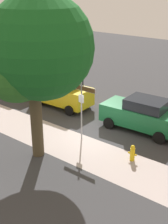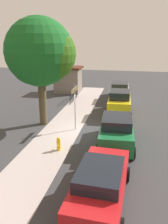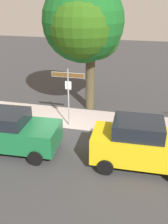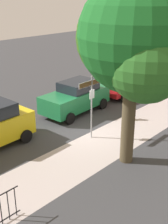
% 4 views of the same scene
% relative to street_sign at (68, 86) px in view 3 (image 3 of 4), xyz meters
% --- Properties ---
extents(ground_plane, '(60.00, 60.00, 0.00)m').
position_rel_street_sign_xyz_m(ground_plane, '(-0.25, -0.40, -2.20)').
color(ground_plane, '#38383A').
extents(sidewalk_strip, '(24.00, 2.60, 0.00)m').
position_rel_street_sign_xyz_m(sidewalk_strip, '(1.75, 0.90, -2.20)').
color(sidewalk_strip, '#B2A4A0').
rests_on(sidewalk_strip, ground_plane).
extents(street_sign, '(1.69, 0.07, 3.09)m').
position_rel_street_sign_xyz_m(street_sign, '(0.00, 0.00, 0.00)').
color(street_sign, '#9EA0A5').
rests_on(street_sign, ground_plane).
extents(shade_tree, '(4.45, 4.65, 7.34)m').
position_rel_street_sign_xyz_m(shade_tree, '(0.31, 2.32, 2.73)').
color(shade_tree, '#4A3F2A').
rests_on(shade_tree, ground_plane).
extents(car_green, '(4.44, 2.20, 1.84)m').
position_rel_street_sign_xyz_m(car_green, '(-1.89, -2.89, -1.28)').
color(car_green, '#1A6A3A').
rests_on(car_green, ground_plane).
extents(car_yellow, '(4.06, 2.05, 2.02)m').
position_rel_street_sign_xyz_m(car_yellow, '(3.84, -2.74, -1.20)').
color(car_yellow, yellow).
rests_on(car_yellow, ground_plane).
extents(fire_hydrant, '(0.42, 0.22, 0.78)m').
position_rel_street_sign_xyz_m(fire_hydrant, '(-3.14, 0.20, -1.82)').
color(fire_hydrant, yellow).
rests_on(fire_hydrant, ground_plane).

